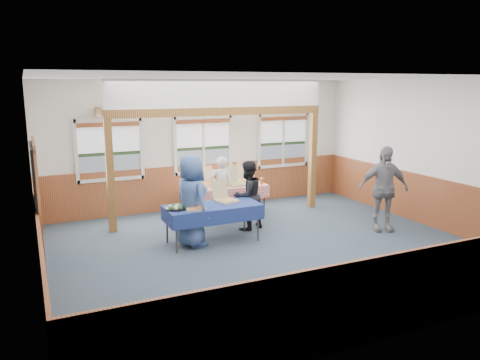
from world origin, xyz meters
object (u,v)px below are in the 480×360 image
at_px(table_right, 225,188).
at_px(person_grey, 383,189).
at_px(table_left, 213,208).
at_px(man_blue, 191,201).
at_px(woman_black, 247,195).
at_px(woman_white, 221,187).

xyz_separation_m(table_right, person_grey, (2.66, -2.37, 0.21)).
height_order(table_left, man_blue, man_blue).
bearing_deg(woman_black, woman_white, -97.15).
distance_m(woman_white, man_blue, 2.00).
bearing_deg(person_grey, man_blue, -170.26).
bearing_deg(woman_white, man_blue, 61.40).
relative_size(woman_white, man_blue, 0.82).
xyz_separation_m(woman_white, person_grey, (2.77, -2.30, 0.18)).
bearing_deg(woman_white, woman_black, 110.23).
xyz_separation_m(table_right, woman_black, (0.07, -1.11, 0.05)).
bearing_deg(table_left, table_right, 63.41).
bearing_deg(table_right, table_left, -124.23).
distance_m(man_blue, person_grey, 4.10).
bearing_deg(woman_black, table_right, -103.38).
relative_size(table_left, woman_white, 1.31).
bearing_deg(person_grey, woman_black, 174.50).
relative_size(woman_white, person_grey, 0.80).
bearing_deg(table_right, woman_white, -151.81).
height_order(woman_black, person_grey, person_grey).
xyz_separation_m(table_right, woman_white, (-0.11, -0.07, 0.03)).
distance_m(table_right, woman_black, 1.11).
bearing_deg(woman_white, table_left, 72.43).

